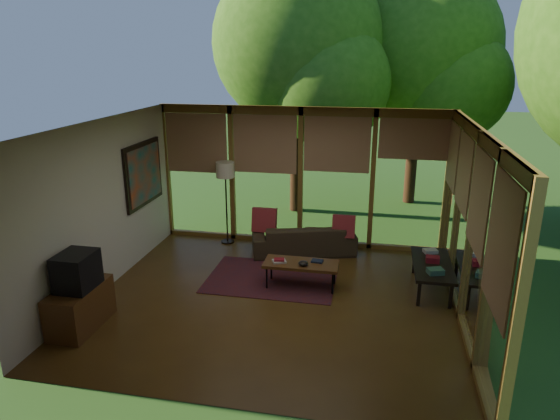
% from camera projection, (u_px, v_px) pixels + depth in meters
% --- Properties ---
extents(floor, '(5.50, 5.50, 0.00)m').
position_uv_depth(floor, '(274.00, 300.00, 7.71)').
color(floor, brown).
rests_on(floor, ground).
extents(ceiling, '(5.50, 5.50, 0.00)m').
position_uv_depth(ceiling, '(274.00, 125.00, 6.90)').
color(ceiling, white).
rests_on(ceiling, ground).
extents(wall_left, '(0.04, 5.00, 2.70)m').
position_uv_depth(wall_left, '(102.00, 207.00, 7.81)').
color(wall_left, beige).
rests_on(wall_left, ground).
extents(wall_front, '(5.50, 0.04, 2.70)m').
position_uv_depth(wall_front, '(222.00, 295.00, 4.97)').
color(wall_front, beige).
rests_on(wall_front, ground).
extents(window_wall_back, '(5.50, 0.12, 2.70)m').
position_uv_depth(window_wall_back, '(300.00, 177.00, 9.64)').
color(window_wall_back, olive).
rests_on(window_wall_back, ground).
extents(window_wall_right, '(0.12, 5.00, 2.70)m').
position_uv_depth(window_wall_right, '(471.00, 230.00, 6.80)').
color(window_wall_right, olive).
rests_on(window_wall_right, ground).
extents(tree_nw, '(3.78, 3.78, 5.75)m').
position_uv_depth(tree_nw, '(298.00, 43.00, 11.03)').
color(tree_nw, '#382014').
rests_on(tree_nw, ground).
extents(tree_ne, '(3.69, 3.69, 5.58)m').
position_uv_depth(tree_ne, '(420.00, 49.00, 11.75)').
color(tree_ne, '#382014').
rests_on(tree_ne, ground).
extents(rug, '(2.15, 1.52, 0.01)m').
position_uv_depth(rug, '(272.00, 278.00, 8.44)').
color(rug, maroon).
rests_on(rug, floor).
extents(sofa, '(2.07, 1.27, 0.56)m').
position_uv_depth(sofa, '(304.00, 238.00, 9.47)').
color(sofa, '#3C2F1E').
rests_on(sofa, floor).
extents(pillow_left, '(0.46, 0.25, 0.48)m').
position_uv_depth(pillow_left, '(264.00, 220.00, 9.46)').
color(pillow_left, maroon).
rests_on(pillow_left, sofa).
extents(pillow_right, '(0.42, 0.22, 0.44)m').
position_uv_depth(pillow_right, '(344.00, 227.00, 9.19)').
color(pillow_right, maroon).
rests_on(pillow_right, sofa).
extents(ct_book_lower, '(0.26, 0.23, 0.03)m').
position_uv_depth(ct_book_lower, '(279.00, 261.00, 8.04)').
color(ct_book_lower, '#B0A6A0').
rests_on(ct_book_lower, coffee_table).
extents(ct_book_upper, '(0.18, 0.15, 0.03)m').
position_uv_depth(ct_book_upper, '(279.00, 260.00, 8.03)').
color(ct_book_upper, maroon).
rests_on(ct_book_upper, coffee_table).
extents(ct_book_side, '(0.19, 0.15, 0.03)m').
position_uv_depth(ct_book_side, '(317.00, 261.00, 8.05)').
color(ct_book_side, '#151D30').
rests_on(ct_book_side, coffee_table).
extents(ct_bowl, '(0.16, 0.16, 0.07)m').
position_uv_depth(ct_bowl, '(303.00, 263.00, 7.92)').
color(ct_bowl, black).
rests_on(ct_bowl, coffee_table).
extents(media_cabinet, '(0.50, 1.00, 0.60)m').
position_uv_depth(media_cabinet, '(80.00, 307.00, 6.88)').
color(media_cabinet, brown).
rests_on(media_cabinet, floor).
extents(television, '(0.45, 0.55, 0.50)m').
position_uv_depth(television, '(77.00, 271.00, 6.71)').
color(television, black).
rests_on(television, media_cabinet).
extents(console_book_a, '(0.27, 0.23, 0.08)m').
position_uv_depth(console_book_a, '(435.00, 271.00, 7.54)').
color(console_book_a, '#33594A').
rests_on(console_book_a, side_console).
extents(console_book_b, '(0.22, 0.16, 0.10)m').
position_uv_depth(console_book_b, '(433.00, 259.00, 7.96)').
color(console_book_b, maroon).
rests_on(console_book_b, side_console).
extents(console_book_c, '(0.26, 0.22, 0.06)m').
position_uv_depth(console_book_c, '(430.00, 251.00, 8.34)').
color(console_book_c, '#B0A6A0').
rests_on(console_book_c, side_console).
extents(floor_lamp, '(0.36, 0.36, 1.65)m').
position_uv_depth(floor_lamp, '(225.00, 174.00, 9.64)').
color(floor_lamp, black).
rests_on(floor_lamp, floor).
extents(coffee_table, '(1.20, 0.50, 0.43)m').
position_uv_depth(coffee_table, '(301.00, 265.00, 8.04)').
color(coffee_table, brown).
rests_on(coffee_table, floor).
extents(side_console, '(0.60, 1.40, 0.46)m').
position_uv_depth(side_console, '(432.00, 266.00, 7.94)').
color(side_console, black).
rests_on(side_console, floor).
extents(wall_painting, '(0.06, 1.35, 1.15)m').
position_uv_depth(wall_painting, '(144.00, 174.00, 9.06)').
color(wall_painting, black).
rests_on(wall_painting, wall_left).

